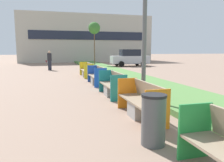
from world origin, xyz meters
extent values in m
cube|color=#568442|center=(3.20, 12.00, 0.09)|extent=(2.80, 120.00, 0.18)
cube|color=#B2AD9E|center=(4.00, 37.64, 3.50)|extent=(19.67, 7.18, 6.99)
cube|color=#1E2333|center=(4.00, 34.00, 3.85)|extent=(16.53, 0.08, 1.20)
cube|color=#238C3D|center=(0.90, 5.26, 0.47)|extent=(0.62, 0.04, 0.94)
cube|color=#9E9B96|center=(0.90, 7.61, 0.21)|extent=(0.52, 0.60, 0.42)
cube|color=gray|center=(0.90, 7.61, 0.44)|extent=(0.58, 1.98, 0.05)
cube|color=gray|center=(1.17, 7.61, 0.70)|extent=(0.14, 1.90, 0.48)
cube|color=orange|center=(0.90, 6.60, 0.47)|extent=(0.62, 0.04, 0.94)
cube|color=orange|center=(0.90, 8.62, 0.47)|extent=(0.62, 0.04, 0.94)
cube|color=#9E9B96|center=(0.90, 10.47, 0.21)|extent=(0.52, 0.60, 0.42)
cube|color=gray|center=(0.90, 10.47, 0.44)|extent=(0.58, 1.86, 0.05)
cube|color=gray|center=(1.17, 10.47, 0.70)|extent=(0.14, 1.78, 0.48)
cube|color=#197A7F|center=(0.90, 9.52, 0.47)|extent=(0.62, 0.04, 0.94)
cube|color=#197A7F|center=(0.90, 11.42, 0.47)|extent=(0.62, 0.04, 0.94)
cube|color=#9E9B96|center=(0.90, 13.50, 0.21)|extent=(0.52, 0.60, 0.42)
cube|color=gray|center=(0.90, 13.50, 0.44)|extent=(0.58, 1.96, 0.05)
cube|color=gray|center=(1.17, 13.50, 0.70)|extent=(0.14, 1.88, 0.48)
cube|color=blue|center=(0.90, 12.50, 0.47)|extent=(0.62, 0.04, 0.94)
cube|color=blue|center=(0.90, 14.50, 0.47)|extent=(0.62, 0.04, 0.94)
cube|color=#9E9B96|center=(0.90, 16.97, 0.21)|extent=(0.52, 0.60, 0.42)
cube|color=gray|center=(0.90, 16.97, 0.44)|extent=(0.58, 2.12, 0.05)
cube|color=gray|center=(1.17, 16.97, 0.70)|extent=(0.14, 2.04, 0.48)
cube|color=yellow|center=(0.90, 15.89, 0.47)|extent=(0.62, 0.04, 0.94)
cube|color=yellow|center=(0.90, 18.05, 0.47)|extent=(0.62, 0.04, 0.94)
cylinder|color=#4C4F51|center=(0.47, 5.93, 0.47)|extent=(0.46, 0.46, 0.93)
cylinder|color=black|center=(0.47, 5.93, 0.96)|extent=(0.48, 0.48, 0.05)
cylinder|color=brown|center=(3.25, 26.11, 1.90)|extent=(0.10, 0.10, 3.80)
sphere|color=#38702D|center=(3.25, 26.11, 4.15)|extent=(1.28, 1.28, 1.28)
cube|color=#232633|center=(-1.52, 22.63, 0.42)|extent=(0.30, 0.22, 0.83)
cube|color=#232328|center=(-1.52, 22.63, 1.17)|extent=(0.38, 0.24, 0.67)
sphere|color=tan|center=(-1.52, 22.63, 1.62)|extent=(0.23, 0.23, 0.23)
cube|color=maroon|center=(-1.80, 22.63, 0.79)|extent=(0.12, 0.20, 0.18)
cube|color=#B7BABF|center=(7.13, 25.45, 0.72)|extent=(4.30, 2.03, 0.84)
cube|color=black|center=(7.13, 25.45, 1.50)|extent=(2.20, 1.68, 0.72)
cylinder|color=black|center=(8.39, 24.55, 0.30)|extent=(0.60, 0.20, 0.60)
cylinder|color=black|center=(8.39, 26.35, 0.30)|extent=(0.60, 0.20, 0.60)
cylinder|color=black|center=(5.87, 24.55, 0.30)|extent=(0.60, 0.20, 0.60)
cylinder|color=black|center=(5.87, 26.35, 0.30)|extent=(0.60, 0.20, 0.60)
camera|label=1|loc=(-1.35, 2.29, 1.81)|focal=35.00mm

